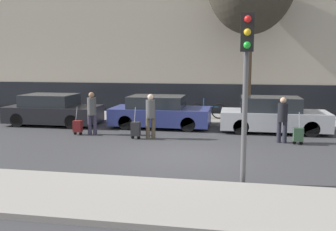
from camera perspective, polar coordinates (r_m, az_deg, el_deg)
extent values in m
plane|color=#38383A|center=(11.20, 1.83, -6.23)|extent=(80.00, 80.00, 0.00)
cube|color=gray|center=(7.67, -2.46, -12.73)|extent=(28.00, 2.50, 0.12)
cube|color=gray|center=(18.01, 5.16, -0.50)|extent=(28.00, 3.00, 0.12)
cube|color=black|center=(20.07, 5.76, 2.53)|extent=(27.44, 0.06, 1.60)
cube|color=black|center=(17.32, -17.01, 0.26)|extent=(4.02, 1.88, 0.70)
cube|color=#23282D|center=(17.32, -17.57, 2.26)|extent=(2.21, 1.66, 0.51)
cylinder|color=black|center=(16.04, -14.42, -0.95)|extent=(0.60, 0.18, 0.60)
cylinder|color=black|center=(17.58, -12.11, -0.08)|extent=(0.60, 0.18, 0.60)
cylinder|color=black|center=(17.23, -21.96, -0.67)|extent=(0.60, 0.18, 0.60)
cylinder|color=black|center=(18.67, -19.19, 0.13)|extent=(0.60, 0.18, 0.60)
cube|color=navy|center=(15.93, -1.13, -0.05)|extent=(4.16, 1.91, 0.70)
cube|color=#23282D|center=(15.89, -1.73, 2.11)|extent=(2.29, 1.68, 0.50)
cylinder|color=black|center=(14.91, 3.06, -1.39)|extent=(0.60, 0.18, 0.60)
cylinder|color=black|center=(16.61, 3.83, -0.39)|extent=(0.60, 0.18, 0.60)
cylinder|color=black|center=(15.45, -6.47, -1.09)|extent=(0.60, 0.18, 0.60)
cylinder|color=black|center=(17.09, -4.79, -0.16)|extent=(0.60, 0.18, 0.60)
cube|color=#B7BABF|center=(15.44, 15.83, -0.64)|extent=(4.15, 1.75, 0.70)
cube|color=#23282D|center=(15.34, 15.30, 1.71)|extent=(2.28, 1.54, 0.56)
cylinder|color=black|center=(14.88, 21.01, -1.95)|extent=(0.60, 0.18, 0.60)
cylinder|color=black|center=(16.41, 20.02, -0.99)|extent=(0.60, 0.18, 0.60)
cylinder|color=black|center=(14.62, 11.06, -1.73)|extent=(0.60, 0.18, 0.60)
cylinder|color=black|center=(16.17, 11.01, -0.77)|extent=(0.60, 0.18, 0.60)
cylinder|color=#383347|center=(14.69, -11.85, -1.39)|extent=(0.15, 0.15, 0.76)
cylinder|color=#383347|center=(14.68, -11.07, -1.37)|extent=(0.15, 0.15, 0.76)
cylinder|color=#4C4C4C|center=(14.58, -11.54, 1.38)|extent=(0.34, 0.34, 0.66)
sphere|color=#936B4C|center=(14.53, -11.59, 3.09)|extent=(0.21, 0.21, 0.21)
cube|color=maroon|center=(14.72, -13.59, -1.59)|extent=(0.32, 0.24, 0.43)
cylinder|color=black|center=(14.82, -13.95, -2.63)|extent=(0.12, 0.03, 0.12)
cylinder|color=black|center=(14.73, -13.16, -2.67)|extent=(0.12, 0.03, 0.12)
cylinder|color=gray|center=(14.58, -13.77, 0.26)|extent=(0.02, 0.19, 0.53)
cylinder|color=#4C4233|center=(13.65, -3.07, -1.96)|extent=(0.15, 0.15, 0.76)
cylinder|color=#4C4233|center=(13.68, -2.24, -1.93)|extent=(0.15, 0.15, 0.76)
cylinder|color=#4C4C4C|center=(13.56, -2.68, 1.00)|extent=(0.34, 0.34, 0.66)
sphere|color=beige|center=(13.51, -2.69, 2.84)|extent=(0.21, 0.21, 0.21)
cube|color=#262628|center=(13.61, -4.96, -2.04)|extent=(0.32, 0.24, 0.50)
cylinder|color=black|center=(13.70, -5.39, -3.31)|extent=(0.12, 0.03, 0.12)
cylinder|color=black|center=(13.64, -4.49, -3.34)|extent=(0.12, 0.03, 0.12)
cylinder|color=gray|center=(13.46, -5.07, 0.11)|extent=(0.02, 0.19, 0.53)
cylinder|color=#23232D|center=(13.50, 17.36, -2.49)|extent=(0.15, 0.15, 0.74)
cylinder|color=#23232D|center=(13.55, 16.54, -2.42)|extent=(0.15, 0.15, 0.74)
cylinder|color=black|center=(13.41, 17.08, 0.43)|extent=(0.34, 0.34, 0.64)
sphere|color=tan|center=(13.36, 17.15, 2.23)|extent=(0.21, 0.21, 0.21)
cube|color=#335138|center=(13.40, 19.23, -2.74)|extent=(0.32, 0.24, 0.46)
cylinder|color=black|center=(13.44, 18.70, -3.94)|extent=(0.12, 0.03, 0.12)
cylinder|color=black|center=(13.48, 19.64, -3.95)|extent=(0.12, 0.03, 0.12)
cylinder|color=gray|center=(13.25, 19.38, -0.66)|extent=(0.02, 0.19, 0.53)
cylinder|color=#515154|center=(8.52, 11.65, 2.03)|extent=(0.12, 0.12, 3.81)
cube|color=black|center=(8.31, 11.99, 12.25)|extent=(0.28, 0.24, 0.80)
sphere|color=red|center=(8.19, 12.07, 14.18)|extent=(0.15, 0.15, 0.15)
sphere|color=gold|center=(8.17, 12.02, 12.32)|extent=(0.15, 0.15, 0.15)
sphere|color=green|center=(8.15, 11.96, 10.45)|extent=(0.15, 0.15, 0.15)
torus|color=black|center=(17.66, 7.76, 0.66)|extent=(0.72, 0.06, 0.72)
torus|color=black|center=(17.74, 4.37, 0.75)|extent=(0.72, 0.06, 0.72)
cylinder|color=navy|center=(17.67, 6.07, 1.34)|extent=(1.00, 0.05, 0.05)
cylinder|color=navy|center=(17.66, 5.47, 2.00)|extent=(0.04, 0.04, 0.40)
cylinder|color=#4C3826|center=(17.84, 12.15, 6.72)|extent=(0.28, 0.28, 4.50)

